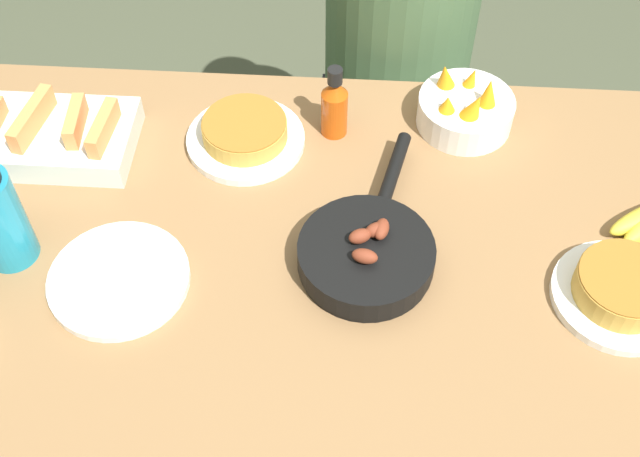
{
  "coord_description": "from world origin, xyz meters",
  "views": [
    {
      "loc": [
        0.05,
        -0.82,
        1.77
      ],
      "look_at": [
        0.0,
        0.0,
        0.73
      ],
      "focal_mm": 45.0,
      "sensor_mm": 36.0,
      "label": 1
    }
  ],
  "objects": [
    {
      "name": "ground_plane",
      "position": [
        0.0,
        0.0,
        0.0
      ],
      "size": [
        14.0,
        14.0,
        0.0
      ],
      "primitive_type": "plane",
      "color": "#474C38"
    },
    {
      "name": "dining_table",
      "position": [
        0.0,
        0.0,
        0.61
      ],
      "size": [
        1.61,
        0.82,
        0.7
      ],
      "color": "olive",
      "rests_on": "ground_plane"
    },
    {
      "name": "melon_tray",
      "position": [
        -0.49,
        0.18,
        0.74
      ],
      "size": [
        0.27,
        0.18,
        0.09
      ],
      "color": "silver",
      "rests_on": "dining_table"
    },
    {
      "name": "skillet",
      "position": [
        0.08,
        -0.04,
        0.73
      ],
      "size": [
        0.22,
        0.38,
        0.08
      ],
      "rotation": [
        0.0,
        0.0,
        1.34
      ],
      "color": "black",
      "rests_on": "dining_table"
    },
    {
      "name": "frittata_plate_center",
      "position": [
        0.48,
        -0.09,
        0.73
      ],
      "size": [
        0.21,
        0.21,
        0.06
      ],
      "color": "white",
      "rests_on": "dining_table"
    },
    {
      "name": "frittata_plate_side",
      "position": [
        -0.15,
        0.22,
        0.73
      ],
      "size": [
        0.22,
        0.22,
        0.05
      ],
      "color": "white",
      "rests_on": "dining_table"
    },
    {
      "name": "empty_plate_near_front",
      "position": [
        -0.32,
        -0.11,
        0.71
      ],
      "size": [
        0.23,
        0.23,
        0.02
      ],
      "color": "white",
      "rests_on": "dining_table"
    },
    {
      "name": "fruit_bowl_mango",
      "position": [
        0.25,
        0.3,
        0.74
      ],
      "size": [
        0.18,
        0.18,
        0.12
      ],
      "color": "white",
      "rests_on": "dining_table"
    },
    {
      "name": "hot_sauce_bottle",
      "position": [
        0.01,
        0.26,
        0.77
      ],
      "size": [
        0.05,
        0.05,
        0.15
      ],
      "color": "#C64C0F",
      "rests_on": "dining_table"
    },
    {
      "name": "person_figure",
      "position": [
        0.14,
        0.63,
        0.48
      ],
      "size": [
        0.36,
        0.36,
        1.16
      ],
      "color": "black",
      "rests_on": "ground_plane"
    }
  ]
}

